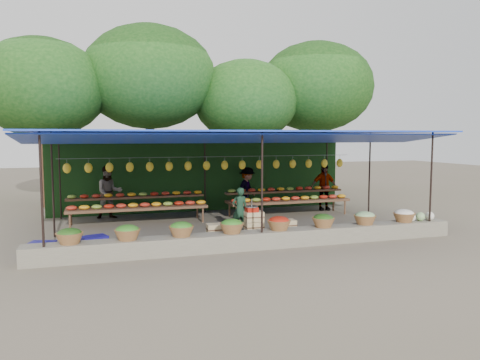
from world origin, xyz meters
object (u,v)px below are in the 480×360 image
object	(u,v)px
blue_crate_front	(42,249)
blue_crate_back	(94,243)
crate_counter	(253,229)
vendor_seated	(240,209)
weighing_scale	(252,209)

from	to	relation	value
blue_crate_front	blue_crate_back	xyz separation A→B (m)	(1.11, 0.20, 0.01)
crate_counter	blue_crate_back	size ratio (longest dim) A/B	4.12
crate_counter	vendor_seated	world-z (taller)	vendor_seated
weighing_scale	vendor_seated	bearing A→B (deg)	85.37
crate_counter	weighing_scale	size ratio (longest dim) A/B	7.13
weighing_scale	blue_crate_back	xyz separation A→B (m)	(-3.83, 0.24, -0.68)
crate_counter	blue_crate_front	bearing A→B (deg)	179.47
weighing_scale	vendor_seated	xyz separation A→B (m)	(0.11, 1.33, -0.23)
weighing_scale	blue_crate_back	world-z (taller)	weighing_scale
weighing_scale	vendor_seated	distance (m)	1.36
crate_counter	weighing_scale	distance (m)	0.54
weighing_scale	blue_crate_front	world-z (taller)	weighing_scale
vendor_seated	weighing_scale	bearing A→B (deg)	86.14
crate_counter	weighing_scale	xyz separation A→B (m)	(-0.03, 0.00, 0.54)
blue_crate_front	vendor_seated	bearing A→B (deg)	31.25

